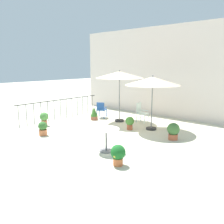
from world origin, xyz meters
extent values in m
plane|color=beige|center=(0.00, 0.00, 0.00)|extent=(60.00, 60.00, 0.00)
cube|color=silver|center=(0.00, 4.22, 2.35)|extent=(10.67, 0.30, 4.70)
cube|color=black|center=(-3.32, 0.00, 1.00)|extent=(0.03, 4.85, 0.03)
cylinder|color=black|center=(-3.32, -2.24, 0.50)|extent=(0.02, 0.02, 1.00)
cylinder|color=black|center=(-3.32, -1.87, 0.50)|extent=(0.02, 0.02, 1.00)
cylinder|color=black|center=(-3.32, -1.49, 0.50)|extent=(0.02, 0.02, 1.00)
cylinder|color=black|center=(-3.32, -1.12, 0.50)|extent=(0.02, 0.02, 1.00)
cylinder|color=black|center=(-3.32, -0.75, 0.50)|extent=(0.02, 0.02, 1.00)
cylinder|color=black|center=(-3.32, -0.37, 0.50)|extent=(0.02, 0.02, 1.00)
cylinder|color=black|center=(-3.32, 0.00, 0.50)|extent=(0.02, 0.02, 1.00)
cylinder|color=black|center=(-3.32, 0.37, 0.50)|extent=(0.02, 0.02, 1.00)
cylinder|color=black|center=(-3.32, 0.75, 0.50)|extent=(0.02, 0.02, 1.00)
cylinder|color=black|center=(-3.32, 1.12, 0.50)|extent=(0.02, 0.02, 1.00)
cylinder|color=black|center=(-3.32, 1.49, 0.50)|extent=(0.02, 0.02, 1.00)
cylinder|color=black|center=(-3.32, 1.87, 0.50)|extent=(0.02, 0.02, 1.00)
cylinder|color=black|center=(-3.32, 2.24, 0.50)|extent=(0.02, 0.02, 1.00)
cylinder|color=#2D2D2D|center=(1.20, 1.33, 0.04)|extent=(0.44, 0.44, 0.08)
cylinder|color=slate|center=(1.20, 1.33, 1.12)|extent=(0.04, 0.04, 2.24)
cone|color=beige|center=(1.20, 1.33, 2.07)|extent=(2.27, 2.27, 0.34)
sphere|color=slate|center=(1.20, 1.33, 2.27)|extent=(0.06, 0.06, 0.06)
cylinder|color=#2D2D2D|center=(-0.78, 1.60, 0.04)|extent=(0.44, 0.44, 0.08)
cylinder|color=slate|center=(-0.78, 1.60, 1.21)|extent=(0.04, 0.04, 2.42)
cone|color=beige|center=(-0.78, 1.60, 2.26)|extent=(2.27, 2.27, 0.31)
sphere|color=slate|center=(-0.78, 1.60, 2.45)|extent=(0.06, 0.06, 0.06)
cylinder|color=white|center=(1.52, -1.87, 0.73)|extent=(0.84, 0.84, 0.02)
cylinder|color=slate|center=(1.52, -1.87, 0.36)|extent=(0.06, 0.06, 0.72)
cylinder|color=slate|center=(1.52, -1.87, 0.01)|extent=(0.46, 0.46, 0.03)
cube|color=white|center=(0.17, 2.20, 0.43)|extent=(0.50, 0.52, 0.04)
cube|color=white|center=(-0.03, 2.17, 0.69)|extent=(0.10, 0.43, 0.49)
cube|color=white|center=(0.20, 1.99, 0.55)|extent=(0.40, 0.10, 0.03)
cube|color=white|center=(0.14, 2.40, 0.55)|extent=(0.40, 0.10, 0.03)
cylinder|color=white|center=(0.40, 2.02, 0.21)|extent=(0.04, 0.04, 0.41)
cylinder|color=white|center=(0.34, 2.44, 0.21)|extent=(0.04, 0.04, 0.41)
cylinder|color=white|center=(0.00, 1.96, 0.21)|extent=(0.04, 0.04, 0.41)
cylinder|color=white|center=(-0.06, 2.38, 0.21)|extent=(0.04, 0.04, 0.41)
cube|color=#25509E|center=(-2.01, 1.65, 0.42)|extent=(0.58, 0.60, 0.04)
cube|color=#25509E|center=(-1.92, 1.46, 0.64)|extent=(0.38, 0.20, 0.40)
cube|color=#25509E|center=(-1.83, 1.73, 0.54)|extent=(0.21, 0.39, 0.03)
cube|color=#25509E|center=(-2.18, 1.57, 0.54)|extent=(0.21, 0.39, 0.03)
cylinder|color=#25509E|center=(-1.92, 1.92, 0.20)|extent=(0.04, 0.04, 0.40)
cylinder|color=#25509E|center=(-2.27, 1.76, 0.20)|extent=(0.04, 0.04, 0.40)
cylinder|color=#25509E|center=(-1.74, 1.54, 0.20)|extent=(0.04, 0.04, 0.40)
cylinder|color=#25509E|center=(-2.09, 1.37, 0.20)|extent=(0.04, 0.04, 0.40)
cylinder|color=brown|center=(-1.95, 1.03, 0.09)|extent=(0.35, 0.35, 0.18)
cylinder|color=#382819|center=(-1.95, 1.03, 0.17)|extent=(0.31, 0.31, 0.02)
cone|color=#356D29|center=(-1.95, 1.03, 0.42)|extent=(0.36, 0.36, 0.47)
cylinder|color=#B15635|center=(0.52, 0.71, 0.11)|extent=(0.24, 0.24, 0.22)
cylinder|color=#382819|center=(0.52, 0.71, 0.21)|extent=(0.21, 0.21, 0.02)
sphere|color=#427A2E|center=(0.52, 0.71, 0.38)|extent=(0.37, 0.37, 0.37)
sphere|color=#D53B65|center=(0.54, 0.60, 0.36)|extent=(0.07, 0.07, 0.07)
sphere|color=#D53B65|center=(0.41, 0.70, 0.43)|extent=(0.07, 0.07, 0.07)
cylinder|color=#A45835|center=(-2.81, -1.30, 0.13)|extent=(0.24, 0.24, 0.26)
cylinder|color=#382819|center=(-2.81, -1.30, 0.25)|extent=(0.21, 0.21, 0.02)
sphere|color=#4A8A3D|center=(-2.81, -1.30, 0.42)|extent=(0.38, 0.38, 0.38)
cylinder|color=#C87245|center=(-1.53, -2.20, 0.12)|extent=(0.31, 0.31, 0.23)
cylinder|color=#382819|center=(-1.53, -2.20, 0.22)|extent=(0.27, 0.27, 0.02)
sphere|color=#356C2E|center=(-1.53, -2.20, 0.38)|extent=(0.34, 0.34, 0.34)
sphere|color=#B24EA9|center=(-1.50, -2.09, 0.38)|extent=(0.08, 0.08, 0.08)
sphere|color=#B24EA9|center=(-1.65, -2.27, 0.35)|extent=(0.10, 0.10, 0.10)
sphere|color=#B24EA9|center=(-1.62, -2.12, 0.42)|extent=(0.09, 0.09, 0.09)
cylinder|color=#BA5D3D|center=(2.56, 0.65, 0.10)|extent=(0.35, 0.35, 0.21)
cylinder|color=#382819|center=(2.56, 0.65, 0.20)|extent=(0.30, 0.30, 0.02)
sphere|color=#406D34|center=(2.56, 0.65, 0.40)|extent=(0.46, 0.46, 0.46)
cylinder|color=#CF6C3C|center=(2.50, -2.47, 0.10)|extent=(0.27, 0.27, 0.20)
cylinder|color=#382819|center=(2.50, -2.47, 0.19)|extent=(0.24, 0.24, 0.02)
sphere|color=#1B6524|center=(2.50, -2.47, 0.38)|extent=(0.41, 0.41, 0.41)
sphere|color=gold|center=(2.38, -2.37, 0.44)|extent=(0.09, 0.09, 0.09)
sphere|color=gold|center=(2.52, -2.61, 0.32)|extent=(0.12, 0.12, 0.12)
camera|label=1|loc=(6.44, -7.24, 2.72)|focal=38.38mm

